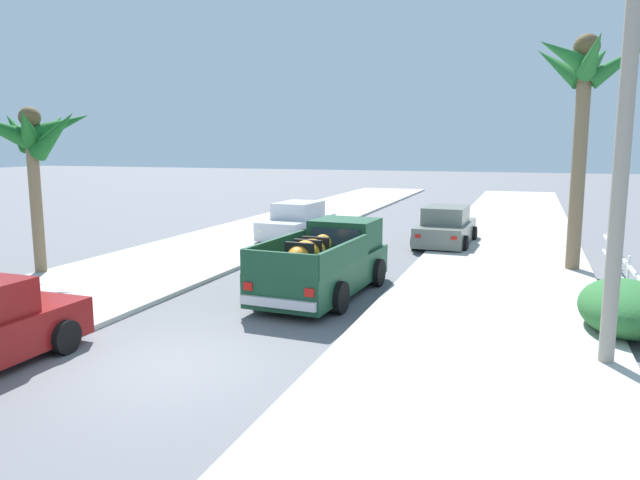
% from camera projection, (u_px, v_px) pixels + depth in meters
% --- Properties ---
extents(ground_plane, '(160.00, 160.00, 0.00)m').
position_uv_depth(ground_plane, '(167.00, 365.00, 10.51)').
color(ground_plane, slate).
extents(sidewalk_left, '(5.28, 60.00, 0.12)m').
position_uv_depth(sidewalk_left, '(229.00, 242.00, 23.37)').
color(sidewalk_left, '#B2AFA8').
rests_on(sidewalk_left, ground).
extents(sidewalk_right, '(5.28, 60.00, 0.12)m').
position_uv_depth(sidewalk_right, '(503.00, 259.00, 19.96)').
color(sidewalk_right, '#B2AFA8').
rests_on(sidewalk_right, ground).
extents(curb_left, '(0.16, 60.00, 0.10)m').
position_uv_depth(curb_left, '(258.00, 244.00, 22.96)').
color(curb_left, silver).
rests_on(curb_left, ground).
extents(curb_right, '(0.16, 60.00, 0.10)m').
position_uv_depth(curb_right, '(465.00, 257.00, 20.37)').
color(curb_right, silver).
rests_on(curb_right, ground).
extents(pickup_truck, '(2.44, 5.31, 1.80)m').
position_uv_depth(pickup_truck, '(326.00, 263.00, 15.37)').
color(pickup_truck, '#19472D').
rests_on(pickup_truck, ground).
extents(car_right_near, '(2.13, 4.31, 1.54)m').
position_uv_depth(car_right_near, '(446.00, 228.00, 22.74)').
color(car_right_near, slate).
rests_on(car_right_near, ground).
extents(car_left_mid, '(2.21, 4.34, 1.54)m').
position_uv_depth(car_left_mid, '(298.00, 222.00, 24.35)').
color(car_left_mid, silver).
rests_on(car_left_mid, ground).
extents(palm_tree_left_fore, '(3.55, 3.65, 7.04)m').
position_uv_depth(palm_tree_left_fore, '(585.00, 85.00, 17.36)').
color(palm_tree_left_fore, '#846B4C').
rests_on(palm_tree_left_fore, ground).
extents(palm_tree_right_fore, '(3.68, 3.93, 4.99)m').
position_uv_depth(palm_tree_right_fore, '(29.00, 136.00, 17.01)').
color(palm_tree_right_fore, '#846B4C').
rests_on(palm_tree_right_fore, ground).
extents(utility_pole, '(1.80, 0.26, 8.41)m').
position_uv_depth(utility_pole, '(626.00, 109.00, 9.67)').
color(utility_pole, '#9E9384').
rests_on(utility_pole, ground).
extents(hedge_bush, '(1.80, 2.80, 1.10)m').
position_uv_depth(hedge_bush, '(625.00, 307.00, 12.17)').
color(hedge_bush, '#2D6B33').
rests_on(hedge_bush, ground).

